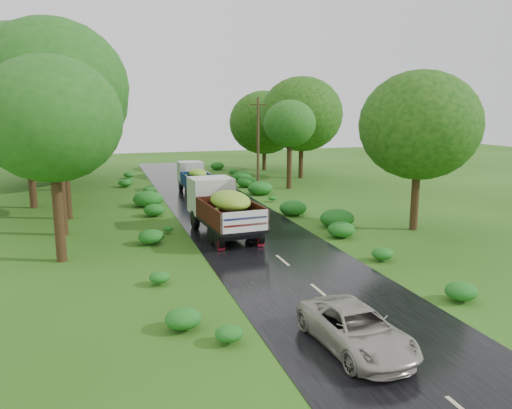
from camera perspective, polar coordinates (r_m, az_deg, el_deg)
name	(u,v)px	position (r m, az deg, el deg)	size (l,w,h in m)	color
ground	(320,292)	(19.02, 7.31, -9.86)	(120.00, 120.00, 0.00)	#23490F
road	(275,254)	(23.40, 2.20, -5.70)	(6.50, 80.00, 0.02)	black
road_lines	(268,248)	(24.31, 1.41, -5.02)	(0.12, 69.60, 0.00)	#BFB78C
truck_near	(222,205)	(26.68, -3.94, -0.10)	(2.84, 6.87, 2.82)	black
truck_far	(195,177)	(39.68, -7.04, 3.17)	(2.08, 5.67, 2.37)	black
car	(356,329)	(14.80, 11.36, -13.75)	(1.97, 4.27, 1.19)	#A29C90
utility_pole	(258,145)	(39.10, 0.23, 6.84)	(1.24, 0.60, 7.48)	#382616
trees_left	(54,104)	(40.12, -22.08, 10.56)	(6.94, 33.64, 9.66)	black
trees_right	(304,121)	(43.93, 5.56, 9.49)	(6.79, 31.67, 7.86)	black
shrubs	(228,210)	(31.69, -3.24, -0.60)	(11.90, 44.00, 0.70)	#155818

